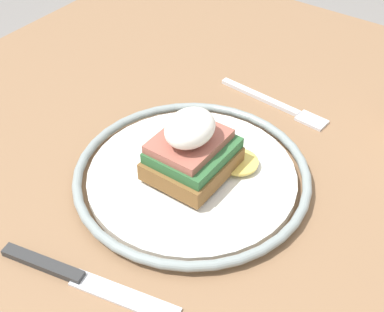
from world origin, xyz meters
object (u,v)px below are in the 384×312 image
at_px(sandwich, 192,149).
at_px(knife, 73,276).
at_px(fork, 278,105).
at_px(plate, 192,175).

height_order(sandwich, knife, sandwich).
height_order(fork, knife, knife).
distance_m(fork, knife, 0.34).
bearing_deg(plate, sandwich, -152.31).
height_order(sandwich, fork, sandwich).
relative_size(fork, knife, 0.87).
xyz_separation_m(plate, sandwich, (-0.00, -0.00, 0.04)).
distance_m(plate, sandwich, 0.04).
distance_m(sandwich, knife, 0.17).
height_order(plate, fork, plate).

